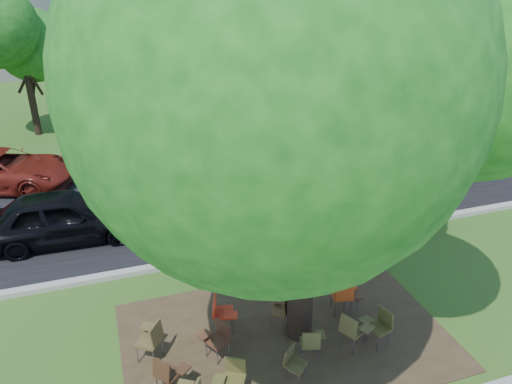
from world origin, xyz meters
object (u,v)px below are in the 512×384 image
object	(u,v)px
chair_8	(152,337)
chair_13	(344,293)
chair_6	(380,323)
bg_car_red	(2,170)
chair_7	(352,329)
chair_5	(293,361)
school_bus	(373,141)
chair_4	(312,341)
chair_12	(350,292)
chair_10	(221,310)
main_tree	(312,56)
chair_1	(168,372)
black_car	(63,217)
chair_9	(218,336)
chair_11	(282,308)
chair_3	(233,375)

from	to	relation	value
chair_8	chair_13	world-z (taller)	chair_8
chair_6	bg_car_red	world-z (taller)	bg_car_red
chair_8	chair_7	bearing A→B (deg)	-68.57
chair_5	chair_13	world-z (taller)	chair_13
school_bus	chair_4	distance (m)	9.03
chair_8	chair_12	distance (m)	4.64
school_bus	chair_10	world-z (taller)	school_bus
chair_6	bg_car_red	size ratio (longest dim) A/B	0.17
chair_4	chair_8	world-z (taller)	chair_8
main_tree	chair_1	size ratio (longest dim) A/B	11.23
chair_4	chair_13	bearing A→B (deg)	58.06
main_tree	black_car	size ratio (longest dim) A/B	2.12
school_bus	chair_6	distance (m)	8.17
main_tree	chair_10	distance (m)	5.77
school_bus	chair_6	bearing A→B (deg)	-128.15
chair_12	chair_5	bearing A→B (deg)	-26.89
chair_10	black_car	xyz separation A→B (m)	(-3.34, 5.27, 0.20)
school_bus	chair_9	distance (m)	9.72
school_bus	chair_12	size ratio (longest dim) A/B	16.74
chair_4	chair_11	xyz separation A→B (m)	(-0.18, 1.19, -0.01)
chair_7	chair_1	bearing A→B (deg)	-116.66
chair_6	chair_7	distance (m)	0.65
chair_11	chair_10	bearing A→B (deg)	121.23
chair_7	chair_9	distance (m)	2.81
school_bus	chair_10	bearing A→B (deg)	-150.63
chair_9	chair_10	world-z (taller)	chair_10
chair_7	chair_9	world-z (taller)	chair_7
bg_car_red	chair_12	bearing A→B (deg)	-119.37
chair_1	chair_7	world-z (taller)	chair_7
main_tree	chair_8	size ratio (longest dim) A/B	10.19
chair_4	chair_9	xyz separation A→B (m)	(-1.79, 0.72, 0.03)
chair_4	chair_9	bearing A→B (deg)	175.01
chair_3	chair_10	bearing A→B (deg)	-68.42
chair_12	chair_10	bearing A→B (deg)	-68.30
bg_car_red	chair_5	bearing A→B (deg)	-130.83
main_tree	chair_1	distance (m)	6.36
chair_8	chair_13	distance (m)	4.42
chair_7	chair_12	size ratio (longest dim) A/B	1.14
chair_4	chair_9	world-z (taller)	chair_9
chair_6	chair_7	bearing A→B (deg)	72.47
chair_12	black_car	world-z (taller)	black_car
chair_3	chair_7	size ratio (longest dim) A/B	0.97
chair_1	chair_7	bearing A→B (deg)	49.54
chair_12	main_tree	bearing A→B (deg)	-47.66
chair_1	chair_5	size ratio (longest dim) A/B	1.12
chair_8	bg_car_red	world-z (taller)	bg_car_red
chair_4	chair_7	size ratio (longest dim) A/B	0.90
chair_3	chair_12	bearing A→B (deg)	-124.02
chair_7	chair_10	xyz separation A→B (m)	(-2.48, 1.42, 0.03)
chair_1	chair_8	size ratio (longest dim) A/B	0.91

